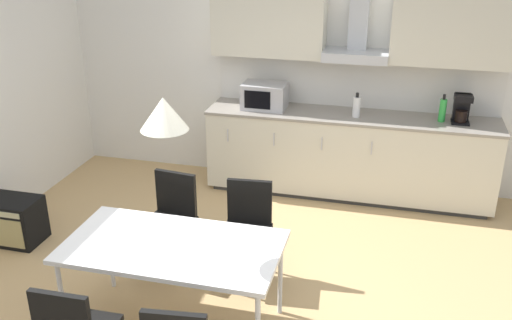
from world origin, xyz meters
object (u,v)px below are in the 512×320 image
coffee_maker (462,108)px  dining_table (173,250)px  chair_far_left (171,212)px  chair_far_right (248,222)px  guitar_amp (14,220)px  microwave (265,96)px  pendant_lamp (164,114)px  bottle_white (357,107)px  bottle_green (443,110)px

coffee_maker → dining_table: (-2.12, -2.67, -0.40)m
chair_far_left → dining_table: bearing=-66.7°
chair_far_right → guitar_amp: 2.35m
dining_table → chair_far_right: chair_far_right is taller
microwave → pendant_lamp: bearing=-90.9°
coffee_maker → chair_far_right: (-1.77, -1.87, -0.55)m
bottle_white → bottle_green: size_ratio=0.90×
bottle_white → dining_table: bearing=-112.3°
coffee_maker → pendant_lamp: 3.46m
bottle_white → dining_table: 2.82m
bottle_green → guitar_amp: bearing=-154.8°
coffee_maker → chair_far_left: size_ratio=0.34×
dining_table → chair_far_right: (0.34, 0.79, -0.15)m
microwave → guitar_amp: size_ratio=0.92×
microwave → bottle_white: microwave is taller
bottle_green → dining_table: bottle_green is taller
guitar_amp → chair_far_right: bearing=-0.3°
coffee_maker → chair_far_right: bearing=-133.4°
microwave → pendant_lamp: 2.72m
chair_far_right → pendant_lamp: bearing=-113.4°
coffee_maker → chair_far_left: bearing=-142.7°
microwave → coffee_maker: coffee_maker is taller
bottle_white → dining_table: size_ratio=0.17×
pendant_lamp → microwave: bearing=89.1°
dining_table → microwave: bearing=89.1°
microwave → chair_far_left: (-0.39, -1.85, -0.54)m
chair_far_right → pendant_lamp: (-0.34, -0.79, 1.18)m
coffee_maker → dining_table: size_ratio=0.19×
bottle_white → pendant_lamp: 2.87m
guitar_amp → pendant_lamp: 2.61m
microwave → bottle_green: 1.89m
microwave → coffee_maker: size_ratio=1.60×
chair_far_right → chair_far_left: (-0.69, -0.00, 0.00)m
dining_table → chair_far_right: 0.88m
coffee_maker → microwave: bearing=-179.3°
microwave → dining_table: (-0.04, -2.64, -0.39)m
bottle_white → pendant_lamp: size_ratio=0.82×
microwave → coffee_maker: bearing=0.7°
microwave → dining_table: bearing=-90.9°
bottle_green → pendant_lamp: bearing=-126.1°
chair_far_left → coffee_maker: bearing=37.3°
guitar_amp → bottle_white: bearing=30.4°
chair_far_right → chair_far_left: same height
bottle_white → dining_table: bottle_white is taller
chair_far_left → guitar_amp: bearing=179.6°
microwave → chair_far_right: size_ratio=0.55×
coffee_maker → chair_far_left: coffee_maker is taller
bottle_white → chair_far_left: (-1.40, -1.79, -0.52)m
bottle_green → chair_far_left: 2.98m
dining_table → pendant_lamp: (0.00, 0.00, 1.03)m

